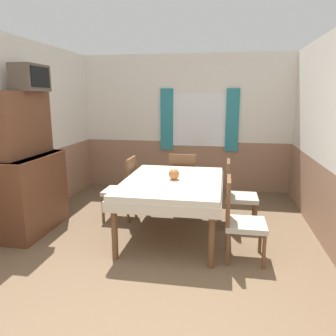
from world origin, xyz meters
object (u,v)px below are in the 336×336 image
(dining_table, at_px, (173,187))
(chair_left_far, at_px, (124,187))
(chair_right_near, at_px, (239,218))
(sideboard, at_px, (30,175))
(chair_head_window, at_px, (183,180))
(chair_right_far, at_px, (236,192))
(vase, at_px, (174,174))
(tv, at_px, (30,78))

(dining_table, bearing_deg, chair_left_far, 148.46)
(chair_right_near, height_order, sideboard, sideboard)
(chair_right_near, relative_size, chair_head_window, 1.00)
(dining_table, xyz_separation_m, chair_right_near, (0.83, -0.51, -0.17))
(chair_right_far, xyz_separation_m, vase, (-0.81, -0.51, 0.34))
(chair_head_window, height_order, chair_right_far, same)
(sideboard, bearing_deg, chair_right_far, 13.88)
(tv, bearing_deg, chair_left_far, 28.50)
(chair_right_near, bearing_deg, chair_head_window, -152.10)
(chair_left_far, bearing_deg, chair_right_near, -121.54)
(chair_left_far, relative_size, chair_right_near, 1.00)
(sideboard, bearing_deg, chair_head_window, 32.71)
(chair_right_far, bearing_deg, tv, -78.28)
(chair_right_near, height_order, chair_head_window, same)
(chair_left_far, xyz_separation_m, chair_right_near, (1.65, -1.02, 0.00))
(chair_right_far, distance_m, vase, 1.02)
(dining_table, height_order, chair_left_far, chair_left_far)
(chair_left_far, height_order, sideboard, sideboard)
(tv, height_order, vase, tv)
(chair_left_far, distance_m, sideboard, 1.30)
(chair_left_far, height_order, tv, tv)
(dining_table, bearing_deg, chair_right_far, 31.54)
(vase, bearing_deg, chair_left_far, 148.89)
(chair_right_far, bearing_deg, dining_table, -58.46)
(chair_right_near, distance_m, chair_right_far, 1.02)
(chair_right_near, xyz_separation_m, sideboard, (-2.73, 0.34, 0.30))
(chair_head_window, xyz_separation_m, sideboard, (-1.90, -1.22, 0.30))
(chair_right_near, relative_size, tv, 1.78)
(chair_right_near, relative_size, vase, 6.65)
(chair_right_near, distance_m, tv, 3.13)
(chair_head_window, bearing_deg, tv, -149.21)
(chair_left_far, xyz_separation_m, chair_head_window, (0.83, 0.55, 0.00))
(vase, bearing_deg, chair_head_window, 90.72)
(chair_right_near, distance_m, sideboard, 2.77)
(chair_right_near, xyz_separation_m, chair_head_window, (-0.83, 1.56, 0.00))
(sideboard, xyz_separation_m, vase, (1.92, 0.17, 0.04))
(dining_table, distance_m, chair_head_window, 1.07)
(chair_right_far, distance_m, tv, 3.14)
(chair_right_far, height_order, sideboard, sideboard)
(chair_right_near, bearing_deg, chair_right_far, -180.00)
(dining_table, xyz_separation_m, sideboard, (-1.90, -0.17, 0.13))
(vase, bearing_deg, chair_right_far, 31.92)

